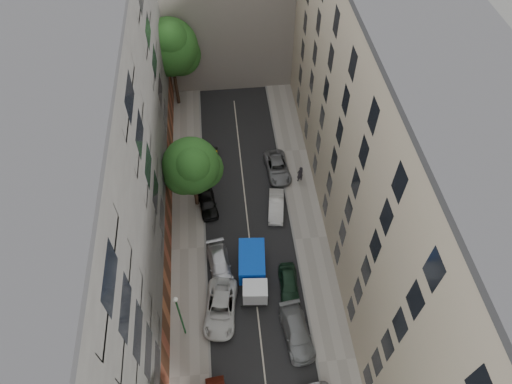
{
  "coord_description": "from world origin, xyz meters",
  "views": [
    {
      "loc": [
        -1.73,
        -21.96,
        34.8
      ],
      "look_at": [
        0.65,
        1.11,
        6.0
      ],
      "focal_mm": 32.0,
      "sensor_mm": 36.0,
      "label": 1
    }
  ],
  "objects": [
    {
      "name": "car_left_3",
      "position": [
        -2.8,
        -2.2,
        0.66
      ],
      "size": [
        2.44,
        4.76,
        1.32
      ],
      "primitive_type": "imported",
      "rotation": [
        0.0,
        0.0,
        0.13
      ],
      "color": "#B6B7BB",
      "rests_on": "ground"
    },
    {
      "name": "car_left_2",
      "position": [
        -2.94,
        -6.23,
        0.73
      ],
      "size": [
        3.21,
        5.58,
        1.46
      ],
      "primitive_type": "imported",
      "rotation": [
        0.0,
        0.0,
        -0.15
      ],
      "color": "silver",
      "rests_on": "ground"
    },
    {
      "name": "sidewalk_left",
      "position": [
        -5.5,
        0.0,
        0.07
      ],
      "size": [
        3.0,
        44.0,
        0.15
      ],
      "primitive_type": "cube",
      "color": "gray",
      "rests_on": "ground"
    },
    {
      "name": "ground",
      "position": [
        0.0,
        0.0,
        0.0
      ],
      "size": [
        120.0,
        120.0,
        0.0
      ],
      "primitive_type": "plane",
      "color": "#4C4C49",
      "rests_on": "ground"
    },
    {
      "name": "road_surface",
      "position": [
        0.0,
        0.0,
        0.01
      ],
      "size": [
        8.0,
        44.0,
        0.02
      ],
      "primitive_type": "cube",
      "color": "black",
      "rests_on": "ground"
    },
    {
      "name": "sidewalk_right",
      "position": [
        5.5,
        0.0,
        0.07
      ],
      "size": [
        3.0,
        44.0,
        0.15
      ],
      "primitive_type": "cube",
      "color": "gray",
      "rests_on": "ground"
    },
    {
      "name": "car_right_2",
      "position": [
        2.8,
        -4.6,
        0.65
      ],
      "size": [
        1.71,
        3.9,
        1.31
      ],
      "primitive_type": "imported",
      "rotation": [
        0.0,
        0.0,
        -0.04
      ],
      "color": "black",
      "rests_on": "ground"
    },
    {
      "name": "tarp_truck",
      "position": [
        -0.09,
        -3.47,
        1.34
      ],
      "size": [
        2.49,
        5.44,
        2.44
      ],
      "rotation": [
        0.0,
        0.0,
        -0.08
      ],
      "color": "black",
      "rests_on": "ground"
    },
    {
      "name": "building_left",
      "position": [
        -11.0,
        0.0,
        10.0
      ],
      "size": [
        8.0,
        44.0,
        20.0
      ],
      "primitive_type": "cube",
      "color": "#474543",
      "rests_on": "ground"
    },
    {
      "name": "tree_far",
      "position": [
        -6.3,
        19.89,
        7.3
      ],
      "size": [
        6.14,
        5.99,
        10.63
      ],
      "color": "#382619",
      "rests_on": "sidewalk_left"
    },
    {
      "name": "building_right",
      "position": [
        11.0,
        0.0,
        10.0
      ],
      "size": [
        8.0,
        44.0,
        20.0
      ],
      "primitive_type": "cube",
      "color": "tan",
      "rests_on": "ground"
    },
    {
      "name": "car_right_3",
      "position": [
        2.8,
        3.51,
        0.65
      ],
      "size": [
        1.94,
        4.11,
        1.3
      ],
      "primitive_type": "imported",
      "rotation": [
        0.0,
        0.0,
        -0.15
      ],
      "color": "silver",
      "rests_on": "ground"
    },
    {
      "name": "lamp_post",
      "position": [
        -5.8,
        -7.69,
        3.88
      ],
      "size": [
        0.36,
        0.36,
        6.0
      ],
      "color": "#1A5E2B",
      "rests_on": "sidewalk_left"
    },
    {
      "name": "car_left_4",
      "position": [
        -3.6,
        4.57,
        0.67
      ],
      "size": [
        2.13,
        4.14,
        1.35
      ],
      "primitive_type": "imported",
      "rotation": [
        0.0,
        0.0,
        0.14
      ],
      "color": "black",
      "rests_on": "ground"
    },
    {
      "name": "car_right_4",
      "position": [
        3.57,
        8.3,
        0.66
      ],
      "size": [
        2.5,
        4.86,
        1.31
      ],
      "primitive_type": "imported",
      "rotation": [
        0.0,
        0.0,
        0.07
      ],
      "color": "slate",
      "rests_on": "ground"
    },
    {
      "name": "car_right_1",
      "position": [
        2.8,
        -8.8,
        0.7
      ],
      "size": [
        2.5,
        5.04,
        1.41
      ],
      "primitive_type": "imported",
      "rotation": [
        0.0,
        0.0,
        0.11
      ],
      "color": "slate",
      "rests_on": "ground"
    },
    {
      "name": "car_left_5",
      "position": [
        -3.2,
        9.59,
        0.68
      ],
      "size": [
        1.91,
        4.29,
        1.37
      ],
      "primitive_type": "imported",
      "rotation": [
        0.0,
        0.0,
        -0.11
      ],
      "color": "black",
      "rests_on": "ground"
    },
    {
      "name": "tree_mid",
      "position": [
        -4.51,
        4.89,
        5.35
      ],
      "size": [
        5.34,
        5.08,
        7.96
      ],
      "color": "#382619",
      "rests_on": "sidewalk_left"
    },
    {
      "name": "pedestrian",
      "position": [
        5.59,
        6.86,
        1.11
      ],
      "size": [
        0.83,
        0.71,
        1.92
      ],
      "primitive_type": "imported",
      "rotation": [
        0.0,
        0.0,
        3.57
      ],
      "color": "black",
      "rests_on": "sidewalk_right"
    }
  ]
}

